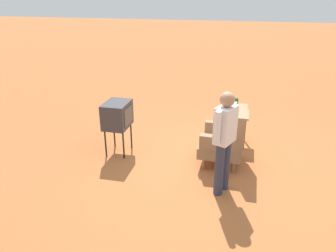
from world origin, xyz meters
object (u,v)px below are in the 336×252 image
at_px(tv_on_stand, 117,115).
at_px(person_standing, 225,137).
at_px(soda_can_red, 239,109).
at_px(flower_vase, 223,105).
at_px(bottle_wine_green, 236,106).
at_px(side_table, 234,118).
at_px(bottle_tall_amber, 227,106).
at_px(armchair, 227,139).

relative_size(tv_on_stand, person_standing, 0.63).
height_order(soda_can_red, flower_vase, flower_vase).
bearing_deg(flower_vase, person_standing, 5.00).
xyz_separation_m(tv_on_stand, person_standing, (0.88, 2.06, 0.16)).
bearing_deg(soda_can_red, flower_vase, -85.16).
bearing_deg(soda_can_red, bottle_wine_green, -41.49).
distance_m(side_table, person_standing, 1.84).
distance_m(side_table, flower_vase, 0.35).
relative_size(person_standing, bottle_tall_amber, 5.47).
bearing_deg(bottle_tall_amber, tv_on_stand, -66.22).
relative_size(soda_can_red, flower_vase, 0.46).
bearing_deg(tv_on_stand, bottle_wine_green, 112.88).
bearing_deg(bottle_tall_amber, person_standing, 2.40).
relative_size(bottle_wine_green, bottle_tall_amber, 1.07).
height_order(armchair, flower_vase, armchair).
bearing_deg(side_table, tv_on_stand, -66.68).
height_order(bottle_wine_green, flower_vase, bottle_wine_green).
bearing_deg(tv_on_stand, flower_vase, 116.91).
bearing_deg(armchair, side_table, 175.21).
height_order(tv_on_stand, soda_can_red, tv_on_stand).
bearing_deg(side_table, armchair, -4.79).
distance_m(bottle_tall_amber, soda_can_red, 0.28).
xyz_separation_m(person_standing, soda_can_red, (-1.87, 0.17, -0.20)).
distance_m(bottle_wine_green, bottle_tall_amber, 0.17).
bearing_deg(flower_vase, tv_on_stand, -63.09).
bearing_deg(person_standing, tv_on_stand, -113.01).
relative_size(armchair, bottle_wine_green, 3.31).
height_order(armchair, bottle_wine_green, armchair).
bearing_deg(person_standing, armchair, 179.70).
height_order(side_table, tv_on_stand, tv_on_stand).
bearing_deg(side_table, bottle_wine_green, 41.77).
bearing_deg(flower_vase, bottle_wine_green, 77.57).
relative_size(bottle_tall_amber, flower_vase, 1.13).
relative_size(side_table, flower_vase, 2.54).
bearing_deg(bottle_wine_green, soda_can_red, 138.51).
relative_size(bottle_tall_amber, soda_can_red, 2.46).
bearing_deg(bottle_tall_amber, flower_vase, -135.56).
distance_m(person_standing, soda_can_red, 1.89).
bearing_deg(tv_on_stand, person_standing, 66.99).
xyz_separation_m(soda_can_red, flower_vase, (0.03, -0.33, 0.09)).
xyz_separation_m(bottle_tall_amber, soda_can_red, (-0.12, 0.24, -0.09)).
height_order(person_standing, bottle_tall_amber, person_standing).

